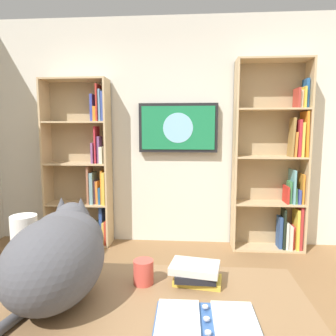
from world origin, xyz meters
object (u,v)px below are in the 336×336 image
(bookshelf_right, at_px, (86,166))
(coffee_mug, at_px, (143,272))
(open_binder, at_px, (206,321))
(desk_book_stack, at_px, (196,273))
(wall_mounted_tv, at_px, (178,128))
(cat, at_px, (59,254))
(bookshelf_left, at_px, (278,166))
(paper_towel_roll, at_px, (25,244))

(bookshelf_right, height_order, coffee_mug, bookshelf_right)
(open_binder, relative_size, desk_book_stack, 1.54)
(open_binder, bearing_deg, coffee_mug, -45.15)
(wall_mounted_tv, height_order, desk_book_stack, wall_mounted_tv)
(open_binder, bearing_deg, desk_book_stack, -83.25)
(bookshelf_right, bearing_deg, cat, 107.38)
(bookshelf_right, distance_m, wall_mounted_tv, 1.20)
(desk_book_stack, bearing_deg, wall_mounted_tv, -85.89)
(bookshelf_left, distance_m, wall_mounted_tv, 1.23)
(bookshelf_left, height_order, open_binder, bookshelf_left)
(bookshelf_left, distance_m, desk_book_stack, 2.57)
(open_binder, bearing_deg, bookshelf_left, -109.72)
(wall_mounted_tv, bearing_deg, paper_towel_roll, 76.93)
(paper_towel_roll, xyz_separation_m, coffee_mug, (-0.53, 0.07, -0.08))
(open_binder, relative_size, coffee_mug, 3.47)
(paper_towel_roll, relative_size, desk_book_stack, 1.14)
(bookshelf_left, height_order, wall_mounted_tv, bookshelf_left)
(cat, relative_size, open_binder, 1.76)
(desk_book_stack, bearing_deg, bookshelf_right, -61.63)
(bookshelf_left, height_order, desk_book_stack, bookshelf_left)
(cat, height_order, coffee_mug, cat)
(bookshelf_left, bearing_deg, bookshelf_right, -0.01)
(bookshelf_left, relative_size, open_binder, 6.47)
(bookshelf_right, xyz_separation_m, open_binder, (-1.31, 2.63, -0.17))
(bookshelf_right, height_order, open_binder, bookshelf_right)
(bookshelf_right, xyz_separation_m, wall_mounted_tv, (-1.11, -0.08, 0.46))
(bookshelf_left, bearing_deg, paper_towel_roll, 53.68)
(cat, bearing_deg, paper_towel_roll, -39.03)
(wall_mounted_tv, bearing_deg, open_binder, 94.36)
(coffee_mug, bearing_deg, cat, 23.71)
(wall_mounted_tv, distance_m, open_binder, 2.79)
(wall_mounted_tv, height_order, coffee_mug, wall_mounted_tv)
(wall_mounted_tv, relative_size, coffee_mug, 9.67)
(paper_towel_roll, relative_size, coffee_mug, 2.57)
(bookshelf_left, relative_size, wall_mounted_tv, 2.32)
(bookshelf_right, height_order, paper_towel_roll, bookshelf_right)
(bookshelf_left, height_order, bookshelf_right, bookshelf_left)
(bookshelf_left, distance_m, cat, 2.91)
(paper_towel_roll, height_order, desk_book_stack, paper_towel_roll)
(wall_mounted_tv, relative_size, open_binder, 2.79)
(coffee_mug, bearing_deg, paper_towel_roll, -7.44)
(bookshelf_right, relative_size, cat, 3.37)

